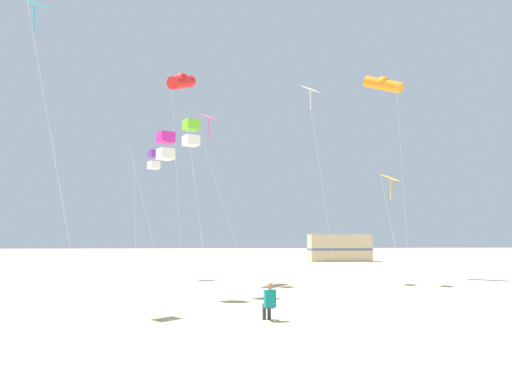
{
  "coord_description": "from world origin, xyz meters",
  "views": [
    {
      "loc": [
        -0.55,
        -6.76,
        2.54
      ],
      "look_at": [
        0.81,
        9.33,
        4.07
      ],
      "focal_mm": 33.28,
      "sensor_mm": 36.0,
      "label": 1
    }
  ],
  "objects_px": {
    "kite_flyer_standing": "(269,300)",
    "kite_diamond_cyan": "(36,15)",
    "kite_tube_scarlet": "(182,81)",
    "kite_box_violet": "(154,160)",
    "kite_diamond_gold": "(390,181)",
    "kite_diamond_rainbow": "(209,123)",
    "kite_diamond_white": "(311,97)",
    "kite_box_magenta": "(166,146)",
    "rv_van_tan": "(339,248)",
    "kite_tube_orange": "(383,84)",
    "kite_box_lime": "(191,133)"
  },
  "relations": [
    {
      "from": "kite_box_violet",
      "to": "kite_diamond_cyan",
      "type": "bearing_deg",
      "value": -101.13
    },
    {
      "from": "kite_box_violet",
      "to": "kite_tube_orange",
      "type": "bearing_deg",
      "value": -1.87
    },
    {
      "from": "kite_tube_orange",
      "to": "rv_van_tan",
      "type": "distance_m",
      "value": 23.44
    },
    {
      "from": "kite_box_magenta",
      "to": "kite_tube_scarlet",
      "type": "bearing_deg",
      "value": 88.86
    },
    {
      "from": "rv_van_tan",
      "to": "kite_diamond_rainbow",
      "type": "bearing_deg",
      "value": -119.52
    },
    {
      "from": "kite_diamond_gold",
      "to": "kite_flyer_standing",
      "type": "bearing_deg",
      "value": -127.66
    },
    {
      "from": "kite_diamond_white",
      "to": "kite_tube_scarlet",
      "type": "bearing_deg",
      "value": 177.76
    },
    {
      "from": "kite_box_magenta",
      "to": "kite_diamond_white",
      "type": "bearing_deg",
      "value": 39.87
    },
    {
      "from": "kite_diamond_rainbow",
      "to": "kite_diamond_cyan",
      "type": "bearing_deg",
      "value": -123.87
    },
    {
      "from": "kite_tube_scarlet",
      "to": "kite_diamond_gold",
      "type": "height_order",
      "value": "kite_tube_scarlet"
    },
    {
      "from": "kite_tube_orange",
      "to": "kite_tube_scarlet",
      "type": "relative_size",
      "value": 1.08
    },
    {
      "from": "kite_diamond_white",
      "to": "kite_box_violet",
      "type": "distance_m",
      "value": 10.16
    },
    {
      "from": "kite_flyer_standing",
      "to": "kite_diamond_white",
      "type": "bearing_deg",
      "value": -118.64
    },
    {
      "from": "kite_box_lime",
      "to": "kite_tube_orange",
      "type": "relative_size",
      "value": 0.59
    },
    {
      "from": "rv_van_tan",
      "to": "kite_tube_orange",
      "type": "bearing_deg",
      "value": -97.19
    },
    {
      "from": "kite_tube_scarlet",
      "to": "rv_van_tan",
      "type": "xyz_separation_m",
      "value": [
        14.93,
        22.89,
        -9.88
      ]
    },
    {
      "from": "kite_diamond_white",
      "to": "kite_diamond_gold",
      "type": "distance_m",
      "value": 6.48
    },
    {
      "from": "rv_van_tan",
      "to": "kite_diamond_white",
      "type": "bearing_deg",
      "value": -108.58
    },
    {
      "from": "kite_diamond_white",
      "to": "kite_diamond_rainbow",
      "type": "xyz_separation_m",
      "value": [
        -5.75,
        -0.83,
        -1.82
      ]
    },
    {
      "from": "kite_box_lime",
      "to": "kite_tube_orange",
      "type": "height_order",
      "value": "kite_tube_orange"
    },
    {
      "from": "kite_diamond_gold",
      "to": "kite_diamond_white",
      "type": "bearing_deg",
      "value": 159.93
    },
    {
      "from": "kite_diamond_gold",
      "to": "rv_van_tan",
      "type": "xyz_separation_m",
      "value": [
        3.65,
        24.61,
        -4.12
      ]
    },
    {
      "from": "kite_tube_orange",
      "to": "kite_diamond_cyan",
      "type": "xyz_separation_m",
      "value": [
        -16.78,
        -12.11,
        -2.01
      ]
    },
    {
      "from": "kite_box_magenta",
      "to": "rv_van_tan",
      "type": "bearing_deg",
      "value": 62.89
    },
    {
      "from": "kite_diamond_white",
      "to": "kite_tube_orange",
      "type": "height_order",
      "value": "kite_tube_orange"
    },
    {
      "from": "kite_diamond_white",
      "to": "kite_box_lime",
      "type": "xyz_separation_m",
      "value": [
        -6.47,
        -5.33,
        -3.36
      ]
    },
    {
      "from": "kite_diamond_rainbow",
      "to": "kite_diamond_cyan",
      "type": "distance_m",
      "value": 10.66
    },
    {
      "from": "kite_tube_orange",
      "to": "kite_diamond_cyan",
      "type": "bearing_deg",
      "value": -144.19
    },
    {
      "from": "kite_box_lime",
      "to": "rv_van_tan",
      "type": "relative_size",
      "value": 1.19
    },
    {
      "from": "kite_box_violet",
      "to": "rv_van_tan",
      "type": "xyz_separation_m",
      "value": [
        16.74,
        20.19,
        -5.84
      ]
    },
    {
      "from": "kite_diamond_white",
      "to": "kite_tube_scarlet",
      "type": "height_order",
      "value": "kite_tube_scarlet"
    },
    {
      "from": "kite_tube_scarlet",
      "to": "kite_box_magenta",
      "type": "xyz_separation_m",
      "value": [
        -0.13,
        -6.53,
        -4.96
      ]
    },
    {
      "from": "kite_tube_scarlet",
      "to": "kite_box_violet",
      "type": "bearing_deg",
      "value": 123.94
    },
    {
      "from": "kite_flyer_standing",
      "to": "kite_diamond_cyan",
      "type": "bearing_deg",
      "value": -23.22
    },
    {
      "from": "kite_diamond_white",
      "to": "rv_van_tan",
      "type": "bearing_deg",
      "value": 71.87
    },
    {
      "from": "kite_diamond_white",
      "to": "kite_box_lime",
      "type": "relative_size",
      "value": 1.45
    },
    {
      "from": "kite_box_violet",
      "to": "rv_van_tan",
      "type": "bearing_deg",
      "value": 50.33
    },
    {
      "from": "kite_flyer_standing",
      "to": "kite_diamond_gold",
      "type": "bearing_deg",
      "value": -138.16
    },
    {
      "from": "kite_box_magenta",
      "to": "kite_diamond_cyan",
      "type": "bearing_deg",
      "value": -141.17
    },
    {
      "from": "kite_box_violet",
      "to": "kite_flyer_standing",
      "type": "bearing_deg",
      "value": -69.27
    },
    {
      "from": "kite_box_lime",
      "to": "rv_van_tan",
      "type": "distance_m",
      "value": 32.29
    },
    {
      "from": "kite_box_violet",
      "to": "kite_diamond_white",
      "type": "bearing_deg",
      "value": -18.05
    },
    {
      "from": "kite_diamond_white",
      "to": "kite_diamond_rainbow",
      "type": "bearing_deg",
      "value": -171.77
    },
    {
      "from": "kite_tube_scarlet",
      "to": "kite_diamond_rainbow",
      "type": "bearing_deg",
      "value": -35.18
    },
    {
      "from": "kite_diamond_gold",
      "to": "kite_box_violet",
      "type": "relative_size",
      "value": 0.76
    },
    {
      "from": "kite_diamond_rainbow",
      "to": "kite_box_violet",
      "type": "distance_m",
      "value": 5.3
    },
    {
      "from": "kite_diamond_rainbow",
      "to": "kite_diamond_gold",
      "type": "distance_m",
      "value": 10.2
    },
    {
      "from": "kite_flyer_standing",
      "to": "kite_box_lime",
      "type": "xyz_separation_m",
      "value": [
        -2.75,
        6.04,
        6.47
      ]
    },
    {
      "from": "kite_box_lime",
      "to": "kite_diamond_rainbow",
      "type": "relative_size",
      "value": 0.83
    },
    {
      "from": "kite_flyer_standing",
      "to": "kite_diamond_gold",
      "type": "relative_size",
      "value": 0.2
    }
  ]
}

